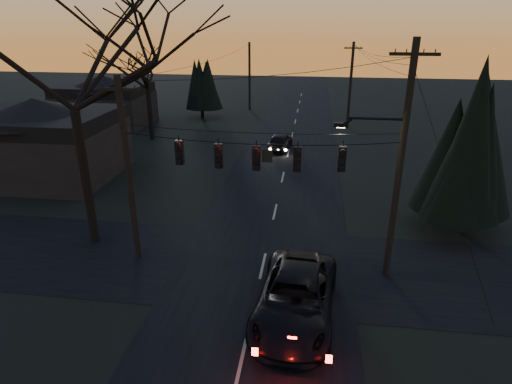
# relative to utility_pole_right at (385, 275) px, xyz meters

# --- Properties ---
(main_road) EXTENTS (8.00, 120.00, 0.02)m
(main_road) POSITION_rel_utility_pole_right_xyz_m (-5.50, 10.00, 0.01)
(main_road) COLOR black
(main_road) RESTS_ON ground
(cross_road) EXTENTS (60.00, 7.00, 0.02)m
(cross_road) POSITION_rel_utility_pole_right_xyz_m (-5.50, 0.00, 0.01)
(cross_road) COLOR black
(cross_road) RESTS_ON ground
(utility_pole_right) EXTENTS (5.00, 0.30, 10.00)m
(utility_pole_right) POSITION_rel_utility_pole_right_xyz_m (0.00, 0.00, 0.00)
(utility_pole_right) COLOR black
(utility_pole_right) RESTS_ON ground
(utility_pole_left) EXTENTS (1.80, 0.30, 8.50)m
(utility_pole_left) POSITION_rel_utility_pole_right_xyz_m (-11.50, 0.00, 0.00)
(utility_pole_left) COLOR black
(utility_pole_left) RESTS_ON ground
(utility_pole_far_r) EXTENTS (1.80, 0.30, 8.50)m
(utility_pole_far_r) POSITION_rel_utility_pole_right_xyz_m (0.00, 28.00, 0.00)
(utility_pole_far_r) COLOR black
(utility_pole_far_r) RESTS_ON ground
(utility_pole_far_l) EXTENTS (0.30, 0.30, 8.00)m
(utility_pole_far_l) POSITION_rel_utility_pole_right_xyz_m (-11.50, 36.00, 0.00)
(utility_pole_far_l) COLOR black
(utility_pole_far_l) RESTS_ON ground
(span_signal_assembly) EXTENTS (11.50, 0.44, 1.55)m
(span_signal_assembly) POSITION_rel_utility_pole_right_xyz_m (-5.74, 0.00, 5.28)
(span_signal_assembly) COLOR black
(span_signal_assembly) RESTS_ON ground
(bare_tree_left) EXTENTS (10.22, 10.22, 13.51)m
(bare_tree_left) POSITION_rel_utility_pole_right_xyz_m (-14.30, 1.22, 9.44)
(bare_tree_left) COLOR black
(bare_tree_left) RESTS_ON ground
(evergreen_right) EXTENTS (4.52, 4.52, 7.96)m
(evergreen_right) POSITION_rel_utility_pole_right_xyz_m (4.63, 4.82, 4.58)
(evergreen_right) COLOR black
(evergreen_right) RESTS_ON ground
(bare_tree_dist) EXTENTS (6.78, 6.78, 9.30)m
(bare_tree_dist) POSITION_rel_utility_pole_right_xyz_m (-18.53, 20.79, 6.49)
(bare_tree_dist) COLOR black
(bare_tree_dist) RESTS_ON ground
(evergreen_dist) EXTENTS (3.55, 3.55, 5.81)m
(evergreen_dist) POSITION_rel_utility_pole_right_xyz_m (-16.12, 30.42, 3.49)
(evergreen_dist) COLOR black
(evergreen_dist) RESTS_ON ground
(house_left_near) EXTENTS (10.00, 8.00, 5.60)m
(house_left_near) POSITION_rel_utility_pole_right_xyz_m (-22.50, 10.00, 2.80)
(house_left_near) COLOR black
(house_left_near) RESTS_ON ground
(house_left_far) EXTENTS (9.00, 7.00, 5.20)m
(house_left_far) POSITION_rel_utility_pole_right_xyz_m (-25.50, 26.00, 2.60)
(house_left_far) COLOR black
(house_left_far) RESTS_ON ground
(suv_near) EXTENTS (3.30, 6.38, 1.72)m
(suv_near) POSITION_rel_utility_pole_right_xyz_m (-3.84, -3.42, 0.86)
(suv_near) COLOR black
(suv_near) RESTS_ON ground
(sedan_oncoming_a) EXTENTS (2.16, 4.43, 1.46)m
(sedan_oncoming_a) POSITION_rel_utility_pole_right_xyz_m (-6.30, 19.05, 0.73)
(sedan_oncoming_a) COLOR black
(sedan_oncoming_a) RESTS_ON ground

